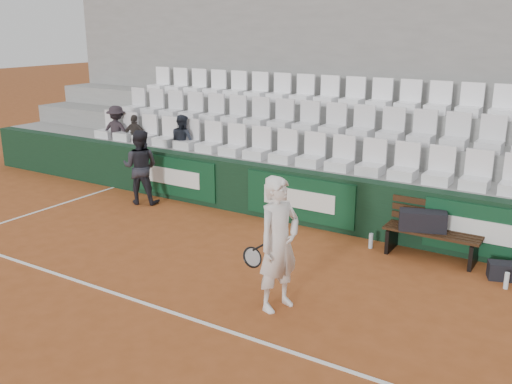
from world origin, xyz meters
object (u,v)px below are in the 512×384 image
at_px(sports_bag_left, 423,221).
at_px(tennis_player, 279,244).
at_px(sports_bag_ground, 503,271).
at_px(water_bottle_far, 506,281).
at_px(water_bottle_near, 371,241).
at_px(spectator_b, 134,118).
at_px(spectator_a, 116,112).
at_px(bench_left, 431,245).
at_px(ball_kid, 140,167).
at_px(spectator_c, 182,121).

xyz_separation_m(sports_bag_left, tennis_player, (-1.08, -2.71, 0.29)).
distance_m(sports_bag_ground, water_bottle_far, 0.33).
height_order(water_bottle_near, spectator_b, spectator_b).
bearing_deg(tennis_player, water_bottle_far, 41.46).
bearing_deg(tennis_player, sports_bag_left, 68.17).
bearing_deg(water_bottle_near, spectator_a, 171.41).
bearing_deg(bench_left, sports_bag_left, -170.76).
bearing_deg(tennis_player, water_bottle_near, 83.78).
bearing_deg(tennis_player, spectator_a, 150.73).
height_order(tennis_player, ball_kid, tennis_player).
xyz_separation_m(sports_bag_ground, spectator_b, (-8.27, 1.14, 1.40)).
bearing_deg(sports_bag_left, spectator_b, 172.43).
height_order(sports_bag_left, water_bottle_far, sports_bag_left).
relative_size(sports_bag_left, spectator_a, 0.60).
xyz_separation_m(bench_left, ball_kid, (-5.94, -0.25, 0.55)).
bearing_deg(ball_kid, water_bottle_near, 159.01).
bearing_deg(water_bottle_far, spectator_c, 168.18).
xyz_separation_m(water_bottle_near, spectator_c, (-4.79, 1.02, 1.46)).
relative_size(sports_bag_ground, spectator_c, 0.35).
relative_size(water_bottle_far, spectator_c, 0.21).
relative_size(sports_bag_ground, tennis_player, 0.23).
bearing_deg(bench_left, ball_kid, -177.55).
distance_m(water_bottle_near, tennis_player, 2.74).
height_order(bench_left, spectator_a, spectator_a).
height_order(tennis_player, spectator_a, spectator_a).
distance_m(sports_bag_left, water_bottle_near, 0.93).
xyz_separation_m(sports_bag_left, water_bottle_near, (-0.80, -0.09, -0.48)).
bearing_deg(sports_bag_left, ball_kid, -177.74).
bearing_deg(water_bottle_far, spectator_a, 170.75).
height_order(sports_bag_left, spectator_c, spectator_c).
bearing_deg(sports_bag_ground, bench_left, 167.99).
bearing_deg(sports_bag_left, water_bottle_near, -173.37).
relative_size(ball_kid, spectator_c, 1.32).
bearing_deg(sports_bag_left, bench_left, 9.24).
relative_size(bench_left, water_bottle_near, 5.80).
xyz_separation_m(tennis_player, spectator_b, (-5.90, 3.64, 0.63)).
distance_m(sports_bag_ground, spectator_c, 7.11).
bearing_deg(spectator_b, bench_left, 159.02).
distance_m(water_bottle_far, spectator_c, 7.27).
height_order(bench_left, spectator_b, spectator_b).
relative_size(ball_kid, spectator_a, 1.27).
height_order(sports_bag_ground, spectator_c, spectator_c).
height_order(spectator_b, spectator_c, spectator_c).
xyz_separation_m(ball_kid, spectator_b, (-1.21, 1.16, 0.75)).
relative_size(water_bottle_near, tennis_player, 0.14).
height_order(sports_bag_left, water_bottle_near, sports_bag_left).
relative_size(tennis_player, ball_kid, 1.16).
xyz_separation_m(sports_bag_left, water_bottle_far, (1.38, -0.53, -0.48)).
distance_m(water_bottle_near, ball_kid, 5.02).
relative_size(spectator_a, spectator_b, 1.16).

